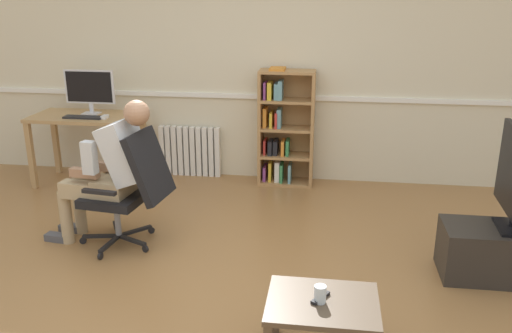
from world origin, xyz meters
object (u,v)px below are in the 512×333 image
(imac_monitor, at_px, (90,89))
(radiator, at_px, (190,151))
(computer_mouse, at_px, (105,117))
(spare_remote, at_px, (320,298))
(bookshelf, at_px, (283,129))
(keyboard, at_px, (83,117))
(office_chair, at_px, (131,186))
(coffee_table, at_px, (322,310))
(person_seated, at_px, (109,169))
(computer_desk, at_px, (87,126))
(drinking_glass, at_px, (320,294))
(tv_stand, at_px, (507,253))

(imac_monitor, bearing_deg, radiator, 17.67)
(computer_mouse, distance_m, radiator, 1.03)
(spare_remote, bearing_deg, bookshelf, 129.68)
(imac_monitor, relative_size, keyboard, 1.33)
(imac_monitor, xyz_separation_m, computer_mouse, (0.23, -0.20, -0.25))
(office_chair, relative_size, coffee_table, 1.58)
(person_seated, bearing_deg, office_chair, 90.00)
(computer_desk, relative_size, imac_monitor, 2.10)
(computer_mouse, height_order, drinking_glass, computer_mouse)
(bookshelf, bearing_deg, coffee_table, -80.45)
(bookshelf, distance_m, spare_remote, 2.97)
(drinking_glass, distance_m, spare_remote, 0.05)
(person_seated, relative_size, drinking_glass, 12.26)
(radiator, height_order, coffee_table, radiator)
(computer_mouse, height_order, tv_stand, computer_mouse)
(person_seated, bearing_deg, computer_desk, -141.83)
(imac_monitor, relative_size, tv_stand, 0.58)
(keyboard, relative_size, coffee_table, 0.66)
(radiator, xyz_separation_m, person_seated, (-0.19, -1.78, 0.37))
(keyboard, bearing_deg, person_seated, -57.61)
(imac_monitor, relative_size, radiator, 0.78)
(radiator, relative_size, tv_stand, 0.74)
(imac_monitor, distance_m, spare_remote, 3.76)
(imac_monitor, height_order, keyboard, imac_monitor)
(computer_desk, distance_m, drinking_glass, 3.70)
(coffee_table, distance_m, spare_remote, 0.07)
(tv_stand, distance_m, spare_remote, 1.74)
(bookshelf, xyz_separation_m, radiator, (-1.06, 0.10, -0.32))
(bookshelf, bearing_deg, tv_stand, -45.03)
(bookshelf, relative_size, person_seated, 1.02)
(computer_desk, height_order, computer_mouse, computer_mouse)
(computer_desk, distance_m, computer_mouse, 0.32)
(office_chair, xyz_separation_m, drinking_glass, (1.55, -1.25, -0.09))
(imac_monitor, bearing_deg, office_chair, -56.75)
(bookshelf, bearing_deg, spare_remote, -80.66)
(radiator, distance_m, person_seated, 1.82)
(radiator, bearing_deg, office_chair, -90.22)
(imac_monitor, height_order, coffee_table, imac_monitor)
(computer_desk, distance_m, spare_remote, 3.68)
(computer_mouse, xyz_separation_m, bookshelf, (1.82, 0.41, -0.17))
(keyboard, height_order, coffee_table, keyboard)
(office_chair, bearing_deg, imac_monitor, -139.47)
(computer_mouse, distance_m, spare_remote, 3.42)
(bookshelf, height_order, person_seated, bookshelf)
(radiator, distance_m, office_chair, 1.82)
(imac_monitor, xyz_separation_m, spare_remote, (2.53, -2.71, -0.64))
(radiator, bearing_deg, coffee_table, -62.84)
(imac_monitor, relative_size, coffee_table, 0.87)
(person_seated, xyz_separation_m, tv_stand, (3.06, -0.14, -0.46))
(person_seated, bearing_deg, radiator, -178.67)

